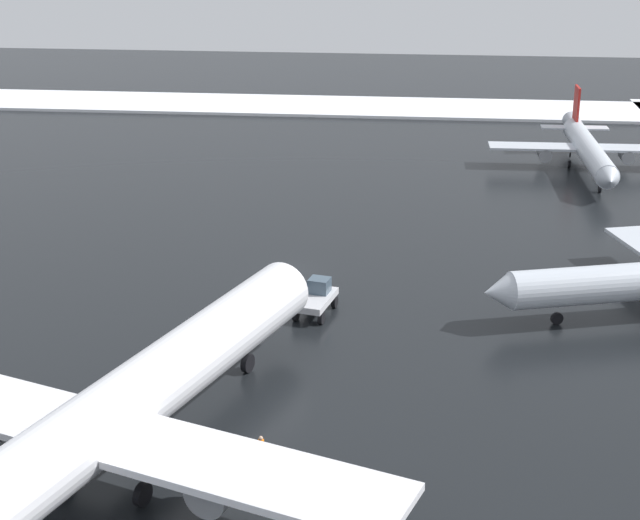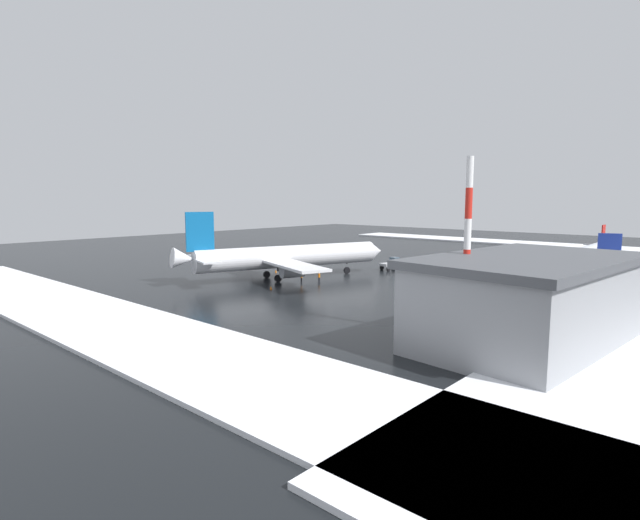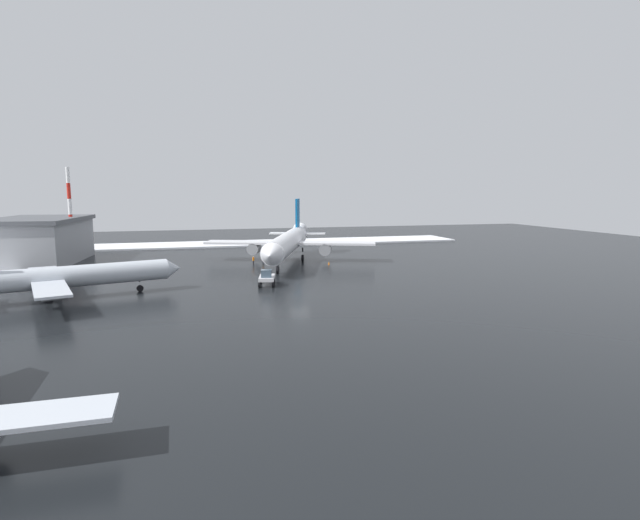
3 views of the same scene
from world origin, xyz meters
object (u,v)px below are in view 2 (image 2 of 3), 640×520
object	(u,v)px
airplane_distant_tail	(285,257)
traffic_cone_near_nose	(271,288)
ground_crew_beside_wing	(319,277)
ground_crew_near_tug	(301,277)
cargo_hangar	(528,301)
airplane_foreground_jet	(593,249)
traffic_cone_mid_line	(276,271)
antenna_mast	(467,249)
airplane_parked_portside	(533,266)
pushback_tug	(392,263)

from	to	relation	value
airplane_distant_tail	traffic_cone_near_nose	distance (m)	11.01
ground_crew_beside_wing	ground_crew_near_tug	bearing A→B (deg)	68.27
cargo_hangar	airplane_foreground_jet	bearing A→B (deg)	14.55
airplane_foreground_jet	ground_crew_near_tug	bearing A→B (deg)	-24.90
traffic_cone_near_nose	traffic_cone_mid_line	xyz separation A→B (m)	(12.94, 12.69, 0.00)
ground_crew_near_tug	ground_crew_beside_wing	xyz separation A→B (m)	(2.09, -2.18, 0.00)
airplane_foreground_jet	ground_crew_beside_wing	world-z (taller)	airplane_foreground_jet
ground_crew_near_tug	traffic_cone_mid_line	xyz separation A→B (m)	(5.02, 11.77, -0.70)
airplane_foreground_jet	ground_crew_near_tug	size ratio (longest dim) A/B	15.49
cargo_hangar	traffic_cone_near_nose	distance (m)	41.33
traffic_cone_mid_line	traffic_cone_near_nose	bearing A→B (deg)	-135.56
antenna_mast	traffic_cone_near_nose	bearing A→B (deg)	81.05
ground_crew_near_tug	antenna_mast	size ratio (longest dim) A/B	0.09
antenna_mast	traffic_cone_mid_line	world-z (taller)	antenna_mast
ground_crew_beside_wing	traffic_cone_mid_line	bearing A→B (deg)	12.70
airplane_foreground_jet	ground_crew_near_tug	distance (m)	72.34
ground_crew_beside_wing	traffic_cone_mid_line	distance (m)	14.28
airplane_distant_tail	traffic_cone_near_nose	size ratio (longest dim) A/B	71.96
antenna_mast	traffic_cone_mid_line	xyz separation A→B (m)	(18.51, 48.05, -8.97)
airplane_foreground_jet	airplane_parked_portside	size ratio (longest dim) A/B	0.91
airplane_parked_portside	airplane_foreground_jet	bearing A→B (deg)	-105.62
ground_crew_near_tug	antenna_mast	distance (m)	39.58
airplane_foreground_jet	ground_crew_beside_wing	size ratio (longest dim) A/B	15.49
airplane_distant_tail	ground_crew_near_tug	bearing A→B (deg)	-78.81
airplane_parked_portside	ground_crew_near_tug	size ratio (longest dim) A/B	17.03
traffic_cone_mid_line	cargo_hangar	bearing A→B (deg)	-107.09
airplane_parked_portside	traffic_cone_mid_line	distance (m)	46.42
ground_crew_near_tug	traffic_cone_near_nose	bearing A→B (deg)	-160.77
airplane_parked_portside	antenna_mast	xyz separation A→B (m)	(-38.96, -6.46, 6.33)
antenna_mast	ground_crew_beside_wing	bearing A→B (deg)	65.45
airplane_parked_portside	pushback_tug	size ratio (longest dim) A/B	5.87
airplane_distant_tail	traffic_cone_mid_line	xyz separation A→B (m)	(4.32, 6.96, -3.74)
airplane_distant_tail	antenna_mast	bearing A→B (deg)	-89.50
airplane_parked_portside	ground_crew_near_tug	xyz separation A→B (m)	(-25.47, 29.82, -1.94)
airplane_foreground_jet	traffic_cone_near_nose	size ratio (longest dim) A/B	48.15
airplane_distant_tail	traffic_cone_mid_line	distance (m)	9.00
cargo_hangar	traffic_cone_mid_line	bearing A→B (deg)	78.23
cargo_hangar	traffic_cone_near_nose	size ratio (longest dim) A/B	47.79
antenna_mast	traffic_cone_near_nose	distance (m)	36.90
airplane_distant_tail	ground_crew_beside_wing	world-z (taller)	airplane_distant_tail
ground_crew_beside_wing	cargo_hangar	xyz separation A→B (m)	(-13.56, -39.70, 3.47)
pushback_tug	cargo_hangar	distance (m)	52.13
airplane_distant_tail	traffic_cone_mid_line	size ratio (longest dim) A/B	71.96
airplane_distant_tail	cargo_hangar	xyz separation A→B (m)	(-12.18, -46.70, 0.43)
airplane_distant_tail	ground_crew_beside_wing	size ratio (longest dim) A/B	23.14
airplane_parked_portside	pushback_tug	distance (m)	26.94
ground_crew_beside_wing	airplane_distant_tail	bearing A→B (deg)	35.74
airplane_parked_portside	pushback_tug	world-z (taller)	airplane_parked_portside
airplane_parked_portside	traffic_cone_mid_line	xyz separation A→B (m)	(-20.45, 41.60, -2.64)
airplane_distant_tail	antenna_mast	size ratio (longest dim) A/B	2.14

